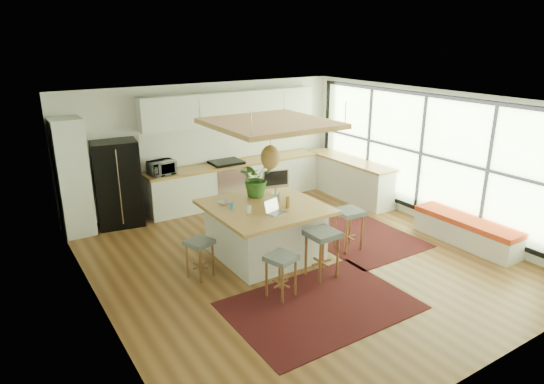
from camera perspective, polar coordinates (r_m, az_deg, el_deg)
floor at (r=8.29m, az=3.06°, el=-7.92°), size 7.00×7.00×0.00m
ceiling at (r=7.50m, az=3.41°, el=10.91°), size 7.00×7.00×0.00m
wall_back at (r=10.72m, az=-7.82°, el=5.73°), size 6.50×0.00×6.50m
wall_front at (r=5.56m, az=25.05°, el=-8.23°), size 6.50×0.00×6.50m
wall_left at (r=6.54m, az=-20.60°, el=-3.66°), size 0.00×7.00×7.00m
wall_right at (r=9.98m, az=18.58°, el=3.99°), size 0.00×7.00×7.00m
window_wall at (r=9.95m, az=18.50°, el=4.24°), size 0.10×6.20×2.60m
pantry at (r=9.64m, az=-22.97°, el=1.59°), size 0.55×0.60×2.25m
back_counter_base at (r=10.92m, az=-4.29°, el=1.14°), size 4.20×0.60×0.88m
back_counter_top at (r=10.79m, az=-4.34°, el=3.47°), size 4.24×0.64×0.05m
backsplash at (r=10.94m, az=-5.16°, el=6.09°), size 4.20×0.02×0.80m
upper_cabinets at (r=10.66m, az=-4.87°, el=10.14°), size 4.20×0.34×0.70m
range at (r=10.79m, az=-5.46°, el=1.23°), size 0.76×0.62×1.00m
right_counter_base at (r=11.31m, az=9.28°, el=1.57°), size 0.60×2.50×0.88m
right_counter_top at (r=11.19m, az=9.40°, el=3.82°), size 0.64×2.54×0.05m
window_bench at (r=9.41m, az=22.36°, el=-4.39°), size 0.52×2.00×0.50m
ceiling_panel at (r=7.77m, az=-0.22°, el=6.34°), size 1.86×1.86×0.80m
rug_near at (r=6.97m, az=5.86°, el=-13.49°), size 2.60×1.80×0.01m
rug_right at (r=9.36m, az=9.64°, el=-4.94°), size 1.80×2.60×0.01m
fridge at (r=9.86m, az=-18.20°, el=1.28°), size 0.96×0.80×1.73m
island at (r=8.19m, az=-0.87°, el=-4.67°), size 1.85×1.85×0.93m
stool_near_left at (r=6.99m, az=1.09°, el=-9.97°), size 0.49×0.49×0.67m
stool_near_right at (r=7.58m, az=6.02°, el=-7.69°), size 0.48×0.48×0.78m
stool_right_front at (r=8.57m, az=9.19°, el=-4.63°), size 0.48×0.48×0.75m
stool_right_back at (r=9.26m, az=3.38°, el=-2.62°), size 0.49×0.49×0.65m
stool_left_side at (r=7.61m, az=-8.69°, el=-7.71°), size 0.48×0.48×0.63m
laptop at (r=7.61m, az=0.54°, el=-1.77°), size 0.39×0.40×0.23m
monitor at (r=8.51m, az=0.46°, el=1.45°), size 0.52×0.29×0.46m
microwave at (r=10.01m, az=-13.19°, el=3.05°), size 0.56×0.36×0.36m
island_plant at (r=8.41m, az=-1.94°, el=1.26°), size 0.81×0.85×0.54m
island_bowl at (r=8.10m, az=-5.88°, el=-1.29°), size 0.26×0.26×0.05m
island_bottle_0 at (r=7.81m, az=-4.71°, el=-1.49°), size 0.07×0.07×0.19m
island_bottle_1 at (r=7.67m, az=-2.84°, el=-1.82°), size 0.07×0.07×0.19m
island_bottle_2 at (r=7.88m, az=1.81°, el=-1.25°), size 0.07×0.07×0.19m
island_bottle_3 at (r=8.20m, az=1.00°, el=-0.43°), size 0.07×0.07×0.19m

